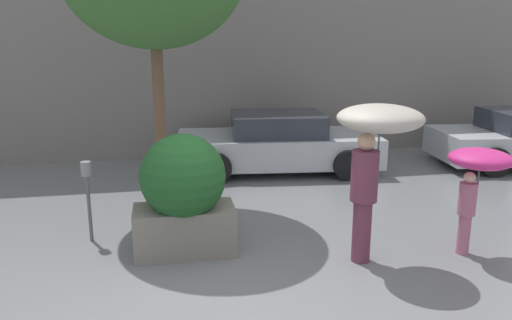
% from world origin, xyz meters
% --- Properties ---
extents(ground_plane, '(40.00, 40.00, 0.00)m').
position_xyz_m(ground_plane, '(0.00, 0.00, 0.00)').
color(ground_plane, slate).
extents(building_facade, '(18.00, 0.30, 6.00)m').
position_xyz_m(building_facade, '(0.00, 6.50, 3.00)').
color(building_facade, gray).
rests_on(building_facade, ground).
extents(planter_box, '(1.32, 1.11, 1.61)m').
position_xyz_m(planter_box, '(-0.42, 0.89, 0.84)').
color(planter_box, gray).
rests_on(planter_box, ground).
extents(person_adult, '(1.04, 1.04, 2.02)m').
position_xyz_m(person_adult, '(1.89, 0.19, 1.61)').
color(person_adult, brown).
rests_on(person_adult, ground).
extents(person_child, '(0.79, 0.79, 1.43)m').
position_xyz_m(person_child, '(3.27, 0.12, 1.16)').
color(person_child, '#B76684').
rests_on(person_child, ground).
extents(parked_car_near, '(4.43, 2.38, 1.23)m').
position_xyz_m(parked_car_near, '(1.77, 4.85, 0.58)').
color(parked_car_near, '#B7BCC1').
rests_on(parked_car_near, ground).
extents(parking_meter, '(0.14, 0.14, 1.15)m').
position_xyz_m(parking_meter, '(-1.70, 1.54, 0.83)').
color(parking_meter, '#595B60').
rests_on(parking_meter, ground).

